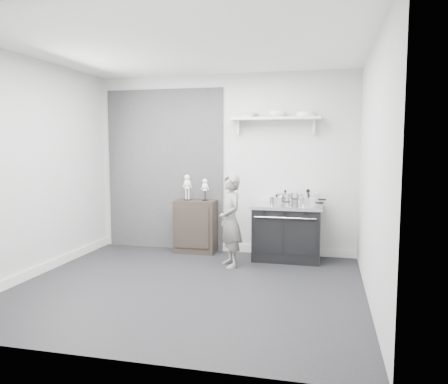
% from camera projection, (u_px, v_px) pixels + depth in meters
% --- Properties ---
extents(ground, '(4.00, 4.00, 0.00)m').
position_uv_depth(ground, '(188.00, 286.00, 5.07)').
color(ground, black).
rests_on(ground, ground).
extents(room_shell, '(4.02, 3.62, 2.71)m').
position_uv_depth(room_shell, '(183.00, 145.00, 5.06)').
color(room_shell, '#B8B7B5').
rests_on(room_shell, ground).
extents(wall_shelf, '(1.30, 0.26, 0.24)m').
position_uv_depth(wall_shelf, '(275.00, 119.00, 6.29)').
color(wall_shelf, silver).
rests_on(wall_shelf, room_shell).
extents(stove, '(0.99, 0.62, 0.79)m').
position_uv_depth(stove, '(287.00, 232.00, 6.22)').
color(stove, black).
rests_on(stove, ground).
extents(side_cabinet, '(0.62, 0.36, 0.80)m').
position_uv_depth(side_cabinet, '(196.00, 226.00, 6.67)').
color(side_cabinet, black).
rests_on(side_cabinet, ground).
extents(child, '(0.49, 0.55, 1.25)m').
position_uv_depth(child, '(230.00, 221.00, 5.85)').
color(child, slate).
rests_on(child, ground).
extents(pot_back_left, '(0.32, 0.24, 0.20)m').
position_uv_depth(pot_back_left, '(285.00, 198.00, 6.31)').
color(pot_back_left, silver).
rests_on(pot_back_left, stove).
extents(pot_back_right, '(0.42, 0.34, 0.22)m').
position_uv_depth(pot_back_right, '(308.00, 199.00, 6.22)').
color(pot_back_right, silver).
rests_on(pot_back_right, stove).
extents(pot_front_right, '(0.31, 0.22, 0.18)m').
position_uv_depth(pot_front_right, '(309.00, 202.00, 5.94)').
color(pot_front_right, silver).
rests_on(pot_front_right, stove).
extents(pot_front_center, '(0.28, 0.20, 0.17)m').
position_uv_depth(pot_front_center, '(277.00, 201.00, 6.06)').
color(pot_front_center, silver).
rests_on(pot_front_center, stove).
extents(skeleton_full, '(0.13, 0.08, 0.45)m').
position_uv_depth(skeleton_full, '(187.00, 185.00, 6.63)').
color(skeleton_full, silver).
rests_on(skeleton_full, side_cabinet).
extents(skeleton_torso, '(0.11, 0.07, 0.38)m').
position_uv_depth(skeleton_torso, '(205.00, 188.00, 6.57)').
color(skeleton_torso, silver).
rests_on(skeleton_torso, side_cabinet).
extents(bowl_large, '(0.28, 0.28, 0.07)m').
position_uv_depth(bowl_large, '(247.00, 115.00, 6.37)').
color(bowl_large, white).
rests_on(bowl_large, wall_shelf).
extents(bowl_small, '(0.24, 0.24, 0.08)m').
position_uv_depth(bowl_small, '(278.00, 114.00, 6.27)').
color(bowl_small, white).
rests_on(bowl_small, wall_shelf).
extents(plate_stack, '(0.27, 0.27, 0.06)m').
position_uv_depth(plate_stack, '(306.00, 114.00, 6.18)').
color(plate_stack, silver).
rests_on(plate_stack, wall_shelf).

